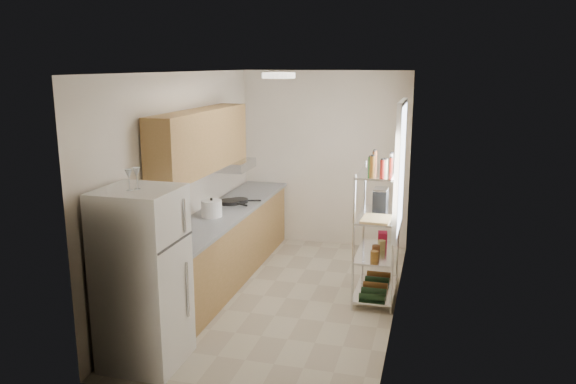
# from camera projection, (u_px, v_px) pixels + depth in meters

# --- Properties ---
(room) EXTENTS (2.52, 4.42, 2.62)m
(room) POSITION_uv_depth(u_px,v_px,m) (286.00, 190.00, 6.30)
(room) COLOR #C0B59B
(room) RESTS_ON ground
(counter_run) EXTENTS (0.63, 3.51, 0.90)m
(counter_run) POSITION_uv_depth(u_px,v_px,m) (226.00, 244.00, 7.13)
(counter_run) COLOR #AA7C48
(counter_run) RESTS_ON ground
(upper_cabinets) EXTENTS (0.33, 2.20, 0.72)m
(upper_cabinets) POSITION_uv_depth(u_px,v_px,m) (201.00, 141.00, 6.54)
(upper_cabinets) COLOR #AA7C48
(upper_cabinets) RESTS_ON room
(range_hood) EXTENTS (0.50, 0.60, 0.12)m
(range_hood) POSITION_uv_depth(u_px,v_px,m) (231.00, 165.00, 7.38)
(range_hood) COLOR #B7BABC
(range_hood) RESTS_ON room
(window) EXTENTS (0.06, 1.00, 1.46)m
(window) POSITION_uv_depth(u_px,v_px,m) (400.00, 168.00, 6.26)
(window) COLOR white
(window) RESTS_ON room
(bakers_rack) EXTENTS (0.45, 0.90, 1.73)m
(bakers_rack) POSITION_uv_depth(u_px,v_px,m) (378.00, 206.00, 6.37)
(bakers_rack) COLOR silver
(bakers_rack) RESTS_ON ground
(ceiling_dome) EXTENTS (0.34, 0.34, 0.05)m
(ceiling_dome) POSITION_uv_depth(u_px,v_px,m) (279.00, 75.00, 5.73)
(ceiling_dome) COLOR white
(ceiling_dome) RESTS_ON room
(refrigerator) EXTENTS (0.67, 0.67, 1.63)m
(refrigerator) POSITION_uv_depth(u_px,v_px,m) (143.00, 278.00, 5.01)
(refrigerator) COLOR white
(refrigerator) RESTS_ON ground
(wine_glass_a) EXTENTS (0.07, 0.07, 0.19)m
(wine_glass_a) POSITION_uv_depth(u_px,v_px,m) (129.00, 180.00, 4.74)
(wine_glass_a) COLOR silver
(wine_glass_a) RESTS_ON refrigerator
(wine_glass_b) EXTENTS (0.07, 0.07, 0.19)m
(wine_glass_b) POSITION_uv_depth(u_px,v_px,m) (137.00, 178.00, 4.78)
(wine_glass_b) COLOR silver
(wine_glass_b) RESTS_ON refrigerator
(rice_cooker) EXTENTS (0.25, 0.25, 0.20)m
(rice_cooker) POSITION_uv_depth(u_px,v_px,m) (212.00, 208.00, 6.70)
(rice_cooker) COLOR white
(rice_cooker) RESTS_ON counter_run
(frying_pan_large) EXTENTS (0.36, 0.36, 0.05)m
(frying_pan_large) POSITION_uv_depth(u_px,v_px,m) (230.00, 202.00, 7.33)
(frying_pan_large) COLOR black
(frying_pan_large) RESTS_ON counter_run
(frying_pan_small) EXTENTS (0.30, 0.30, 0.05)m
(frying_pan_small) POSITION_uv_depth(u_px,v_px,m) (239.00, 201.00, 7.40)
(frying_pan_small) COLOR black
(frying_pan_small) RESTS_ON counter_run
(cutting_board) EXTENTS (0.32, 0.40, 0.03)m
(cutting_board) POSITION_uv_depth(u_px,v_px,m) (376.00, 219.00, 6.15)
(cutting_board) COLOR tan
(cutting_board) RESTS_ON bakers_rack
(espresso_machine) EXTENTS (0.16, 0.24, 0.27)m
(espresso_machine) POSITION_uv_depth(u_px,v_px,m) (381.00, 200.00, 6.50)
(espresso_machine) COLOR black
(espresso_machine) RESTS_ON bakers_rack
(storage_bag) EXTENTS (0.12, 0.16, 0.17)m
(storage_bag) POSITION_uv_depth(u_px,v_px,m) (383.00, 239.00, 6.71)
(storage_bag) COLOR #A9142B
(storage_bag) RESTS_ON bakers_rack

